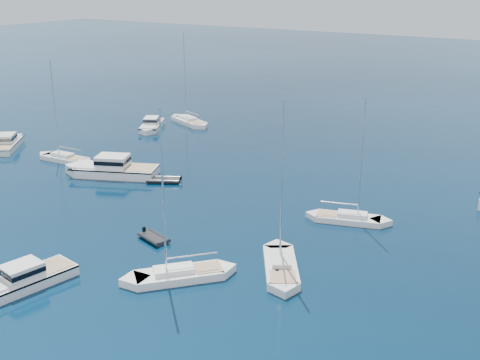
{
  "coord_description": "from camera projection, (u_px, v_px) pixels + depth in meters",
  "views": [
    {
      "loc": [
        31.44,
        -24.33,
        22.33
      ],
      "look_at": [
        0.35,
        25.6,
        2.2
      ],
      "focal_mm": 45.79,
      "sensor_mm": 36.0,
      "label": 1
    }
  ],
  "objects": [
    {
      "name": "ground",
      "position": [
        41.0,
        310.0,
        42.49
      ],
      "size": [
        400.0,
        400.0,
        0.0
      ],
      "primitive_type": "plane",
      "color": "#083151",
      "rests_on": "ground"
    },
    {
      "name": "sailboat_far_l",
      "position": [
        189.0,
        124.0,
        94.47
      ],
      "size": [
        10.0,
        6.24,
        14.4
      ],
      "primitive_type": null,
      "rotation": [
        0.0,
        0.0,
        1.16
      ],
      "color": "white",
      "rests_on": "ground"
    },
    {
      "name": "tender_yellow",
      "position": [
        277.0,
        268.0,
        48.51
      ],
      "size": [
        3.37,
        3.97,
        0.95
      ],
      "primitive_type": null,
      "rotation": [
        0.0,
        0.0,
        0.51
      ],
      "color": "#EEED0E",
      "rests_on": "ground"
    },
    {
      "name": "sailboat_mid_l",
      "position": [
        65.0,
        161.0,
        75.9
      ],
      "size": [
        8.88,
        2.69,
        12.92
      ],
      "primitive_type": null,
      "rotation": [
        0.0,
        0.0,
        1.62
      ],
      "color": "silver",
      "rests_on": "ground"
    },
    {
      "name": "motor_cruiser_centre",
      "position": [
        112.0,
        175.0,
        70.53
      ],
      "size": [
        12.14,
        7.84,
        3.06
      ],
      "primitive_type": null,
      "rotation": [
        0.0,
        0.0,
        1.97
      ],
      "color": "white",
      "rests_on": "ground"
    },
    {
      "name": "motor_cruiser_far_l",
      "position": [
        8.0,
        148.0,
        81.46
      ],
      "size": [
        7.9,
        9.24,
        2.46
      ],
      "primitive_type": null,
      "rotation": [
        0.0,
        0.0,
        0.64
      ],
      "color": "silver",
      "rests_on": "ground"
    },
    {
      "name": "motor_cruiser_near",
      "position": [
        22.0,
        288.0,
        45.5
      ],
      "size": [
        4.48,
        9.5,
        2.4
      ],
      "primitive_type": null,
      "rotation": [
        0.0,
        0.0,
        2.95
      ],
      "color": "white",
      "rests_on": "ground"
    },
    {
      "name": "sailboat_centre",
      "position": [
        348.0,
        221.0,
        57.53
      ],
      "size": [
        8.73,
        4.5,
        12.42
      ],
      "primitive_type": null,
      "rotation": [
        0.0,
        0.0,
        5.0
      ],
      "color": "silver",
      "rests_on": "ground"
    },
    {
      "name": "motor_cruiser_horizon",
      "position": [
        152.0,
        129.0,
        91.19
      ],
      "size": [
        6.43,
        8.86,
        2.27
      ],
      "primitive_type": null,
      "rotation": [
        0.0,
        0.0,
        3.64
      ],
      "color": "white",
      "rests_on": "ground"
    },
    {
      "name": "sailboat_mid_r",
      "position": [
        281.0,
        270.0,
        48.16
      ],
      "size": [
        7.22,
        9.39,
        14.04
      ],
      "primitive_type": null,
      "rotation": [
        0.0,
        0.0,
        0.57
      ],
      "color": "silver",
      "rests_on": "ground"
    },
    {
      "name": "tender_grey_near",
      "position": [
        154.0,
        240.0,
        53.52
      ],
      "size": [
        3.61,
        2.71,
        0.95
      ],
      "primitive_type": null,
      "rotation": [
        0.0,
        0.0,
        4.4
      ],
      "color": "black",
      "rests_on": "ground"
    },
    {
      "name": "tender_grey_far",
      "position": [
        164.0,
        182.0,
        68.35
      ],
      "size": [
        4.42,
        3.71,
        0.95
      ],
      "primitive_type": null,
      "rotation": [
        0.0,
        0.0,
        2.07
      ],
      "color": "black",
      "rests_on": "ground"
    },
    {
      "name": "sailboat_fore",
      "position": [
        179.0,
        279.0,
        46.82
      ],
      "size": [
        8.19,
        8.72,
        13.97
      ],
      "primitive_type": null,
      "rotation": [
        0.0,
        0.0,
        2.41
      ],
      "color": "white",
      "rests_on": "ground"
    }
  ]
}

